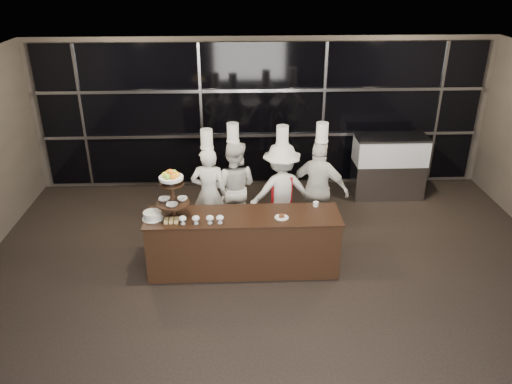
{
  "coord_description": "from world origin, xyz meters",
  "views": [
    {
      "loc": [
        -0.53,
        -4.59,
        4.32
      ],
      "look_at": [
        -0.25,
        2.12,
        1.15
      ],
      "focal_mm": 35.0,
      "sensor_mm": 36.0,
      "label": 1
    }
  ],
  "objects_px": {
    "chef_a": "(209,192)",
    "layer_cake": "(152,215)",
    "chef_b": "(234,186)",
    "chef_c": "(281,191)",
    "chef_d": "(319,189)",
    "display_case": "(389,163)",
    "display_stand": "(172,190)",
    "buffet_counter": "(243,242)"
  },
  "relations": [
    {
      "from": "chef_b",
      "to": "chef_d",
      "type": "distance_m",
      "value": 1.42
    },
    {
      "from": "display_case",
      "to": "chef_c",
      "type": "relative_size",
      "value": 0.7
    },
    {
      "from": "chef_c",
      "to": "chef_d",
      "type": "bearing_deg",
      "value": -0.37
    },
    {
      "from": "buffet_counter",
      "to": "chef_c",
      "type": "xyz_separation_m",
      "value": [
        0.64,
        0.98,
        0.37
      ]
    },
    {
      "from": "layer_cake",
      "to": "chef_a",
      "type": "xyz_separation_m",
      "value": [
        0.76,
        1.05,
        -0.14
      ]
    },
    {
      "from": "chef_a",
      "to": "chef_c",
      "type": "relative_size",
      "value": 0.97
    },
    {
      "from": "buffet_counter",
      "to": "layer_cake",
      "type": "distance_m",
      "value": 1.4
    },
    {
      "from": "chef_b",
      "to": "display_stand",
      "type": "bearing_deg",
      "value": -125.54
    },
    {
      "from": "buffet_counter",
      "to": "chef_a",
      "type": "distance_m",
      "value": 1.2
    },
    {
      "from": "display_stand",
      "to": "chef_c",
      "type": "distance_m",
      "value": 1.98
    },
    {
      "from": "chef_d",
      "to": "chef_b",
      "type": "bearing_deg",
      "value": 170.34
    },
    {
      "from": "buffet_counter",
      "to": "chef_c",
      "type": "height_order",
      "value": "chef_c"
    },
    {
      "from": "display_case",
      "to": "chef_b",
      "type": "height_order",
      "value": "chef_b"
    },
    {
      "from": "chef_b",
      "to": "layer_cake",
      "type": "bearing_deg",
      "value": -132.71
    },
    {
      "from": "chef_a",
      "to": "chef_b",
      "type": "bearing_deg",
      "value": 27.31
    },
    {
      "from": "chef_b",
      "to": "chef_c",
      "type": "height_order",
      "value": "chef_c"
    },
    {
      "from": "display_stand",
      "to": "chef_d",
      "type": "height_order",
      "value": "chef_d"
    },
    {
      "from": "chef_a",
      "to": "chef_d",
      "type": "height_order",
      "value": "chef_d"
    },
    {
      "from": "chef_a",
      "to": "chef_b",
      "type": "distance_m",
      "value": 0.46
    },
    {
      "from": "chef_a",
      "to": "layer_cake",
      "type": "bearing_deg",
      "value": -125.74
    },
    {
      "from": "display_case",
      "to": "layer_cake",
      "type": "bearing_deg",
      "value": -148.87
    },
    {
      "from": "display_stand",
      "to": "chef_d",
      "type": "bearing_deg",
      "value": 23.35
    },
    {
      "from": "chef_d",
      "to": "chef_c",
      "type": "bearing_deg",
      "value": 179.63
    },
    {
      "from": "display_stand",
      "to": "chef_b",
      "type": "xyz_separation_m",
      "value": [
        0.87,
        1.21,
        -0.51
      ]
    },
    {
      "from": "buffet_counter",
      "to": "chef_a",
      "type": "bearing_deg",
      "value": 118.4
    },
    {
      "from": "display_stand",
      "to": "chef_c",
      "type": "height_order",
      "value": "chef_c"
    },
    {
      "from": "chef_b",
      "to": "buffet_counter",
      "type": "bearing_deg",
      "value": -83.76
    },
    {
      "from": "buffet_counter",
      "to": "chef_b",
      "type": "relative_size",
      "value": 1.47
    },
    {
      "from": "chef_d",
      "to": "display_stand",
      "type": "bearing_deg",
      "value": -156.65
    },
    {
      "from": "display_stand",
      "to": "chef_c",
      "type": "relative_size",
      "value": 0.38
    },
    {
      "from": "display_stand",
      "to": "chef_a",
      "type": "bearing_deg",
      "value": 65.44
    },
    {
      "from": "buffet_counter",
      "to": "layer_cake",
      "type": "bearing_deg",
      "value": -177.8
    },
    {
      "from": "chef_b",
      "to": "chef_a",
      "type": "bearing_deg",
      "value": -152.69
    },
    {
      "from": "display_stand",
      "to": "layer_cake",
      "type": "height_order",
      "value": "display_stand"
    },
    {
      "from": "display_case",
      "to": "chef_a",
      "type": "bearing_deg",
      "value": -156.72
    },
    {
      "from": "display_stand",
      "to": "display_case",
      "type": "bearing_deg",
      "value": 32.53
    },
    {
      "from": "layer_cake",
      "to": "chef_d",
      "type": "distance_m",
      "value": 2.76
    },
    {
      "from": "display_stand",
      "to": "chef_a",
      "type": "distance_m",
      "value": 1.21
    },
    {
      "from": "layer_cake",
      "to": "chef_c",
      "type": "distance_m",
      "value": 2.2
    },
    {
      "from": "layer_cake",
      "to": "display_case",
      "type": "bearing_deg",
      "value": 31.13
    },
    {
      "from": "buffet_counter",
      "to": "chef_b",
      "type": "xyz_separation_m",
      "value": [
        -0.13,
        1.21,
        0.37
      ]
    },
    {
      "from": "display_stand",
      "to": "layer_cake",
      "type": "xyz_separation_m",
      "value": [
        -0.3,
        -0.05,
        -0.37
      ]
    }
  ]
}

